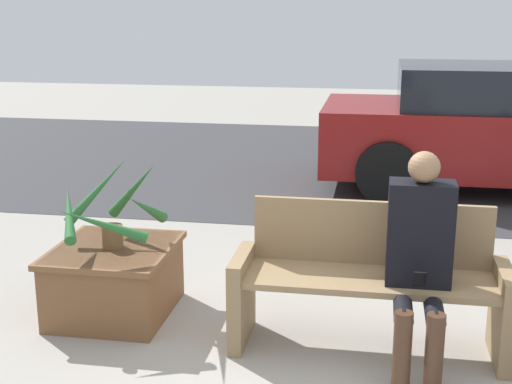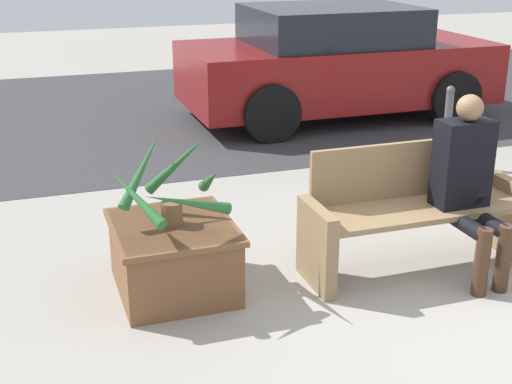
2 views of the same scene
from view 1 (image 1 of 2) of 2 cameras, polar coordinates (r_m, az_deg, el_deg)
road_surface at (r=9.83m, az=10.03°, el=2.16°), size 20.00×6.00×0.01m
bench at (r=4.54m, az=9.04°, el=-7.12°), size 1.70×0.53×0.90m
person_seated at (r=4.28m, az=12.97°, el=-4.76°), size 0.38×0.61×1.30m
planter_box at (r=5.10m, az=-11.24°, el=-6.74°), size 0.81×0.88×0.49m
potted_plant at (r=4.93m, az=-11.59°, el=-1.37°), size 0.76×0.76×0.60m
parked_car at (r=8.77m, az=18.54°, el=4.88°), size 3.99×1.98×1.44m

